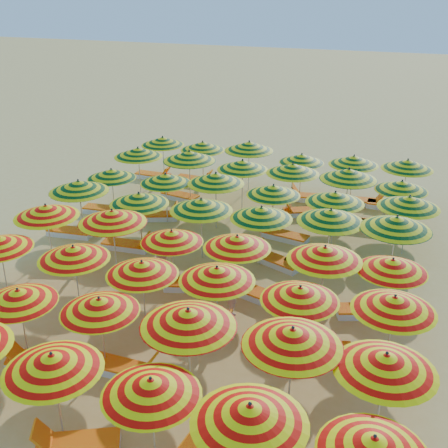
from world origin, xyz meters
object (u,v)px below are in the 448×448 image
Objects in this scene: lounger_29 at (389,206)px; umbrella_46 at (354,160)px; umbrella_28 at (331,216)px; lounger_9 at (364,364)px; lounger_28 at (364,202)px; lounger_8 at (317,350)px; umbrella_4 at (250,414)px; umbrella_9 at (188,318)px; umbrella_17 at (394,304)px; umbrella_40 at (349,174)px; lounger_1 at (76,444)px; lounger_23 at (357,223)px; lounger_5 at (40,359)px; lounger_15 at (127,245)px; lounger_11 at (193,284)px; lounger_18 at (105,210)px; umbrella_3 at (151,387)px; umbrella_25 at (139,199)px; lounger_19 at (157,216)px; umbrella_10 at (292,337)px; umbrella_24 at (79,186)px; umbrella_18 at (46,211)px; umbrella_35 at (409,202)px; umbrella_27 at (261,213)px; umbrella_11 at (386,363)px; beachgoer_b at (162,254)px; umbrella_30 at (111,174)px; lounger_20 at (284,235)px; lounger_27 at (310,197)px; umbrella_8 at (99,305)px; umbrella_43 at (203,146)px; lounger_21 at (179,196)px; lounger_26 at (195,180)px; umbrella_29 at (396,223)px; umbrella_45 at (302,158)px; lounger_10 at (70,262)px; umbrella_7 at (18,296)px; umbrella_2 at (52,363)px; umbrella_31 at (166,179)px; umbrella_47 at (407,165)px; umbrella_36 at (138,152)px; lounger_17 at (311,265)px; umbrella_14 at (142,268)px; umbrella_32 at (216,178)px; umbrella_34 at (335,197)px; umbrella_33 at (273,190)px; lounger_16 at (276,261)px; umbrella_26 at (201,205)px; umbrella_42 at (163,141)px; umbrella_19 at (112,217)px; beachgoer_a at (232,293)px; umbrella_15 at (217,274)px; umbrella_5 at (374,446)px; umbrella_44 at (249,146)px; lounger_13 at (368,311)px; lounger_12 at (257,294)px; umbrella_37 at (189,156)px; umbrella_39 at (293,169)px; umbrella_13 at (74,253)px; umbrella_23 at (392,265)px.

umbrella_46 is at bearing 178.82° from lounger_29.
umbrella_28 reaches higher than lounger_9.
lounger_8 is at bearing -96.75° from lounger_28.
umbrella_4 is 0.90× the size of umbrella_9.
umbrella_17 is 1.14× the size of umbrella_40.
lounger_23 is (4.29, 13.30, 0.00)m from lounger_1.
lounger_5 and lounger_15 have the same top height.
lounger_18 is (-5.66, 4.52, 0.00)m from lounger_11.
umbrella_40 is (2.13, 13.10, 0.22)m from umbrella_3.
lounger_19 is (-0.58, 2.56, -1.78)m from umbrella_25.
umbrella_10 is 11.42m from umbrella_24.
umbrella_18 is 0.85× the size of umbrella_35.
umbrella_27 is 9.33m from lounger_1.
lounger_1 is at bearing -117.91° from umbrella_35.
umbrella_11 reaches higher than beachgoer_b.
lounger_20 is (7.07, 0.00, -1.65)m from umbrella_30.
umbrella_8 is at bearing 69.06° from lounger_27.
umbrella_43 reaches higher than lounger_21.
umbrella_29 is at bearing -31.22° from lounger_26.
umbrella_35 is 6.17m from umbrella_45.
umbrella_8 reaches higher than lounger_23.
umbrella_7 is at bearing -85.48° from lounger_10.
umbrella_31 is at bearing 102.29° from umbrella_2.
umbrella_47 is (8.71, 6.81, 0.02)m from umbrella_25.
umbrella_31 is at bearing 1.35° from lounger_23.
umbrella_46 is at bearing 11.73° from umbrella_36.
umbrella_28 is 1.28× the size of lounger_17.
umbrella_32 is (-0.32, 6.94, 0.17)m from umbrella_14.
umbrella_32 is at bearing 176.32° from umbrella_34.
lounger_5 is at bearing 44.96° from lounger_23.
umbrella_45 is (0.20, 4.25, -0.05)m from umbrella_33.
lounger_16 is (-3.72, -0.06, -1.90)m from umbrella_29.
umbrella_26 is 1.34× the size of lounger_9.
lounger_1 is at bearing -103.42° from umbrella_46.
umbrella_42 is (-6.78, 15.67, 0.04)m from umbrella_3.
umbrella_43 is (-2.44, 11.21, 0.05)m from umbrella_14.
umbrella_26 is (2.28, 1.94, -0.06)m from umbrella_19.
umbrella_15 is at bearing 140.59° from beachgoer_a.
umbrella_5 is 5.14m from lounger_8.
umbrella_44 reaches higher than lounger_13.
lounger_10 is (-6.02, 2.14, -1.75)m from umbrella_15.
lounger_9 and lounger_10 have the same top height.
lounger_8 is (0.50, 4.70, -1.85)m from umbrella_4.
lounger_8 is 1.24m from lounger_9.
beachgoer_a is at bearing -96.99° from lounger_12.
umbrella_9 is 3.47m from lounger_1.
lounger_11 is at bearing -143.21° from umbrella_35.
umbrella_39 is at bearing 0.60° from umbrella_37.
umbrella_13 is 4.44m from lounger_15.
umbrella_4 is 7.16m from umbrella_23.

